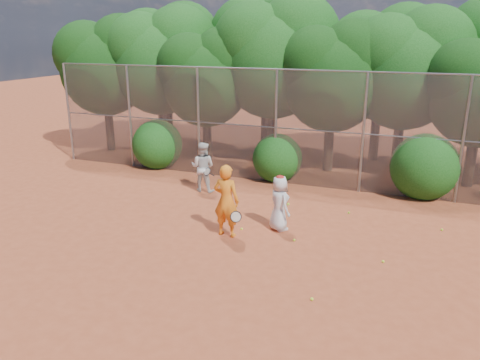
% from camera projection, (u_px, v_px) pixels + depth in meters
% --- Properties ---
extents(ground, '(80.00, 80.00, 0.00)m').
position_uv_depth(ground, '(242.00, 257.00, 11.31)').
color(ground, '#963E21').
rests_on(ground, ground).
extents(fence_back, '(20.05, 0.09, 4.03)m').
position_uv_depth(fence_back, '(300.00, 128.00, 16.08)').
color(fence_back, gray).
rests_on(fence_back, ground).
extents(tree_0, '(4.38, 3.81, 6.00)m').
position_uv_depth(tree_0, '(106.00, 62.00, 20.51)').
color(tree_0, black).
rests_on(tree_0, ground).
extents(tree_1, '(4.64, 4.03, 6.35)m').
position_uv_depth(tree_1, '(161.00, 57.00, 20.04)').
color(tree_1, black).
rests_on(tree_1, ground).
extents(tree_2, '(3.99, 3.47, 5.47)m').
position_uv_depth(tree_2, '(207.00, 74.00, 18.73)').
color(tree_2, black).
rests_on(tree_2, ground).
extents(tree_3, '(4.89, 4.26, 6.70)m').
position_uv_depth(tree_3, '(275.00, 53.00, 18.53)').
color(tree_3, black).
rests_on(tree_3, ground).
extents(tree_4, '(4.19, 3.64, 5.73)m').
position_uv_depth(tree_4, '(334.00, 73.00, 17.33)').
color(tree_4, black).
rests_on(tree_4, ground).
extents(tree_5, '(4.51, 3.92, 6.17)m').
position_uv_depth(tree_5, '(407.00, 65.00, 17.10)').
color(tree_5, black).
rests_on(tree_5, ground).
extents(tree_9, '(4.83, 4.20, 6.62)m').
position_uv_depth(tree_9, '(167.00, 51.00, 22.37)').
color(tree_9, black).
rests_on(tree_9, ground).
extents(tree_10, '(5.15, 4.48, 7.06)m').
position_uv_depth(tree_10, '(268.00, 46.00, 20.76)').
color(tree_10, black).
rests_on(tree_10, ground).
extents(tree_11, '(4.64, 4.03, 6.35)m').
position_uv_depth(tree_11, '(383.00, 59.00, 18.83)').
color(tree_11, black).
rests_on(tree_11, ground).
extents(bush_0, '(2.00, 2.00, 2.00)m').
position_uv_depth(bush_0, '(157.00, 142.00, 18.67)').
color(bush_0, '#114411').
rests_on(bush_0, ground).
extents(bush_1, '(1.80, 1.80, 1.80)m').
position_uv_depth(bush_1, '(277.00, 156.00, 16.99)').
color(bush_1, '#114411').
rests_on(bush_1, ground).
extents(bush_2, '(2.20, 2.20, 2.20)m').
position_uv_depth(bush_2, '(425.00, 164.00, 15.23)').
color(bush_2, '#114411').
rests_on(bush_2, ground).
extents(player_yellow, '(0.88, 0.59, 1.96)m').
position_uv_depth(player_yellow, '(226.00, 201.00, 12.24)').
color(player_yellow, orange).
rests_on(player_yellow, ground).
extents(player_teen, '(0.88, 0.87, 1.56)m').
position_uv_depth(player_teen, '(279.00, 203.00, 12.67)').
color(player_teen, silver).
rests_on(player_teen, ground).
extents(player_white, '(0.91, 0.80, 1.70)m').
position_uv_depth(player_white, '(203.00, 167.00, 15.78)').
color(player_white, silver).
rests_on(player_white, ground).
extents(ball_0, '(0.07, 0.07, 0.07)m').
position_uv_depth(ball_0, '(294.00, 240.00, 12.14)').
color(ball_0, '#C2E329').
rests_on(ball_0, ground).
extents(ball_1, '(0.07, 0.07, 0.07)m').
position_uv_depth(ball_1, '(349.00, 213.00, 13.99)').
color(ball_1, '#C2E329').
rests_on(ball_1, ground).
extents(ball_2, '(0.07, 0.07, 0.07)m').
position_uv_depth(ball_2, '(312.00, 299.00, 9.45)').
color(ball_2, '#C2E329').
rests_on(ball_2, ground).
extents(ball_3, '(0.07, 0.07, 0.07)m').
position_uv_depth(ball_3, '(383.00, 261.00, 11.01)').
color(ball_3, '#C2E329').
rests_on(ball_3, ground).
extents(ball_4, '(0.07, 0.07, 0.07)m').
position_uv_depth(ball_4, '(242.00, 229.00, 12.83)').
color(ball_4, '#C2E329').
rests_on(ball_4, ground).
extents(ball_5, '(0.07, 0.07, 0.07)m').
position_uv_depth(ball_5, '(442.00, 230.00, 12.78)').
color(ball_5, '#C2E329').
rests_on(ball_5, ground).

